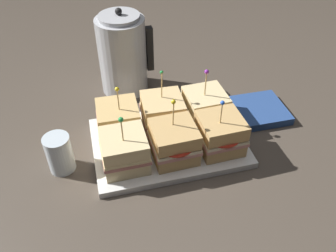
{
  "coord_description": "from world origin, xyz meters",
  "views": [
    {
      "loc": [
        -0.17,
        -0.67,
        0.66
      ],
      "look_at": [
        0.0,
        0.0,
        0.07
      ],
      "focal_mm": 38.0,
      "sensor_mm": 36.0,
      "label": 1
    }
  ],
  "objects": [
    {
      "name": "ground_plane",
      "position": [
        0.0,
        0.0,
        0.0
      ],
      "size": [
        6.0,
        6.0,
        0.0
      ],
      "primitive_type": "plane",
      "color": "#4C4238"
    },
    {
      "name": "serving_platter",
      "position": [
        0.0,
        0.0,
        0.01
      ],
      "size": [
        0.39,
        0.27,
        0.02
      ],
      "color": "white",
      "rests_on": "ground_plane"
    },
    {
      "name": "sandwich_front_left",
      "position": [
        -0.12,
        -0.06,
        0.06
      ],
      "size": [
        0.11,
        0.11,
        0.16
      ],
      "color": "beige",
      "rests_on": "serving_platter"
    },
    {
      "name": "sandwich_front_center",
      "position": [
        0.0,
        -0.06,
        0.06
      ],
      "size": [
        0.11,
        0.12,
        0.17
      ],
      "color": "tan",
      "rests_on": "serving_platter"
    },
    {
      "name": "sandwich_front_right",
      "position": [
        0.12,
        -0.06,
        0.06
      ],
      "size": [
        0.11,
        0.12,
        0.16
      ],
      "color": "tan",
      "rests_on": "serving_platter"
    },
    {
      "name": "sandwich_back_left",
      "position": [
        -0.12,
        0.06,
        0.06
      ],
      "size": [
        0.11,
        0.11,
        0.16
      ],
      "color": "tan",
      "rests_on": "serving_platter"
    },
    {
      "name": "sandwich_back_center",
      "position": [
        -0.0,
        0.06,
        0.06
      ],
      "size": [
        0.12,
        0.12,
        0.17
      ],
      "color": "#DBB77A",
      "rests_on": "serving_platter"
    },
    {
      "name": "sandwich_back_right",
      "position": [
        0.12,
        0.06,
        0.06
      ],
      "size": [
        0.12,
        0.12,
        0.17
      ],
      "color": "beige",
      "rests_on": "serving_platter"
    },
    {
      "name": "kettle_steel",
      "position": [
        -0.07,
        0.3,
        0.12
      ],
      "size": [
        0.17,
        0.15,
        0.27
      ],
      "color": "#B7BABF",
      "rests_on": "ground_plane"
    },
    {
      "name": "drinking_glass",
      "position": [
        -0.28,
        -0.02,
        0.05
      ],
      "size": [
        0.06,
        0.06,
        0.1
      ],
      "color": "silver",
      "rests_on": "ground_plane"
    },
    {
      "name": "napkin_stack",
      "position": [
        0.29,
        0.06,
        0.01
      ],
      "size": [
        0.15,
        0.15,
        0.02
      ],
      "color": "navy",
      "rests_on": "ground_plane"
    }
  ]
}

